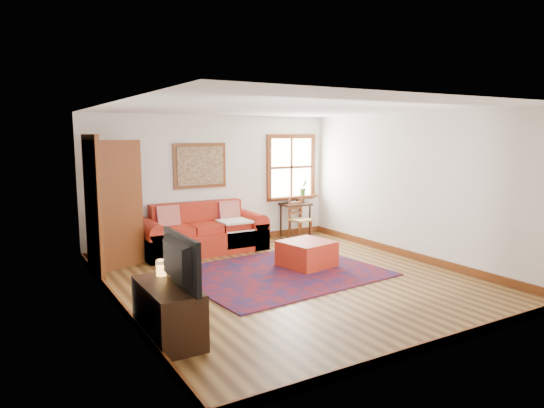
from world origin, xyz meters
TOP-DOWN VIEW (x-y plane):
  - ground at (0.00, 0.00)m, footprint 5.50×5.50m
  - room_envelope at (0.00, 0.02)m, footprint 5.04×5.54m
  - window at (1.78, 2.70)m, footprint 1.18×0.20m
  - doorway at (-2.21, 1.78)m, footprint 0.89×1.08m
  - framed_artwork at (-0.30, 2.71)m, footprint 1.05×0.07m
  - persian_rug at (0.04, 0.35)m, footprint 3.14×2.61m
  - red_leather_sofa at (-0.44, 2.31)m, footprint 2.26×0.93m
  - red_ottoman at (0.60, 0.46)m, footprint 0.86×0.86m
  - side_table at (1.73, 2.53)m, footprint 0.59×0.44m
  - ladder_back_chair at (1.64, 2.26)m, footprint 0.43×0.42m
  - media_cabinet at (-2.25, -1.12)m, footprint 0.48×1.06m
  - television at (-2.23, -1.23)m, footprint 0.13×0.96m
  - candle_hurricane at (-2.20, -0.77)m, footprint 0.12×0.12m

SIDE VIEW (x-z plane):
  - ground at x=0.00m, z-range 0.00..0.00m
  - persian_rug at x=0.04m, z-range 0.00..0.02m
  - red_ottoman at x=0.60m, z-range 0.00..0.42m
  - media_cabinet at x=-2.25m, z-range 0.00..0.58m
  - red_leather_sofa at x=-0.44m, z-range -0.15..0.74m
  - ladder_back_chair at x=1.64m, z-range 0.03..0.86m
  - side_table at x=1.73m, z-range 0.23..0.94m
  - candle_hurricane at x=-2.20m, z-range 0.58..0.76m
  - television at x=-2.23m, z-range 0.58..1.14m
  - doorway at x=-2.21m, z-range 0.00..2.14m
  - window at x=1.78m, z-range 0.62..2.00m
  - framed_artwork at x=-0.30m, z-range 1.13..1.98m
  - room_envelope at x=0.00m, z-range 0.39..2.91m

